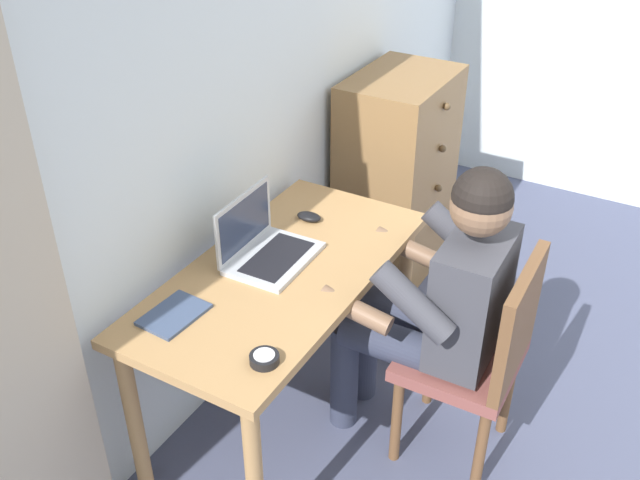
{
  "coord_description": "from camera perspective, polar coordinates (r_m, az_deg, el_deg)",
  "views": [
    {
      "loc": [
        -2.11,
        0.67,
        2.18
      ],
      "look_at": [
        -0.28,
        1.73,
        0.84
      ],
      "focal_mm": 40.09,
      "sensor_mm": 36.0,
      "label": 1
    }
  ],
  "objects": [
    {
      "name": "notebook_pad",
      "position": [
        2.36,
        -11.57,
        -5.85
      ],
      "size": [
        0.22,
        0.16,
        0.01
      ],
      "primitive_type": "cube",
      "rotation": [
        0.0,
        0.0,
        -0.06
      ],
      "color": "#3D4C6B",
      "rests_on": "desk"
    },
    {
      "name": "desk_clock",
      "position": [
        2.15,
        -4.47,
        -9.42
      ],
      "size": [
        0.09,
        0.09,
        0.03
      ],
      "color": "black",
      "rests_on": "desk"
    },
    {
      "name": "computer_mouse",
      "position": [
        2.81,
        -0.88,
        1.87
      ],
      "size": [
        0.07,
        0.1,
        0.03
      ],
      "primitive_type": "ellipsoid",
      "rotation": [
        0.0,
        0.0,
        0.08
      ],
      "color": "black",
      "rests_on": "desk"
    },
    {
      "name": "laptop",
      "position": [
        2.57,
        -4.49,
        -0.45
      ],
      "size": [
        0.35,
        0.26,
        0.24
      ],
      "color": "#B7BABF",
      "rests_on": "desk"
    },
    {
      "name": "chair",
      "position": [
        2.61,
        12.71,
        -8.77
      ],
      "size": [
        0.43,
        0.41,
        0.88
      ],
      "color": "brown",
      "rests_on": "ground_plane"
    },
    {
      "name": "dresser",
      "position": [
        3.61,
        6.12,
        4.98
      ],
      "size": [
        0.61,
        0.46,
        1.06
      ],
      "color": "olive",
      "rests_on": "ground_plane"
    },
    {
      "name": "desk",
      "position": [
        2.6,
        -3.02,
        -4.35
      ],
      "size": [
        1.24,
        0.61,
        0.74
      ],
      "color": "tan",
      "rests_on": "ground_plane"
    },
    {
      "name": "wall_back",
      "position": [
        2.77,
        -5.81,
        12.58
      ],
      "size": [
        4.8,
        0.05,
        2.5
      ],
      "primitive_type": "cube",
      "color": "silver",
      "rests_on": "ground_plane"
    },
    {
      "name": "person_seated",
      "position": [
        2.54,
        9.27,
        -4.47
      ],
      "size": [
        0.54,
        0.59,
        1.2
      ],
      "color": "#33384C",
      "rests_on": "ground_plane"
    }
  ]
}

